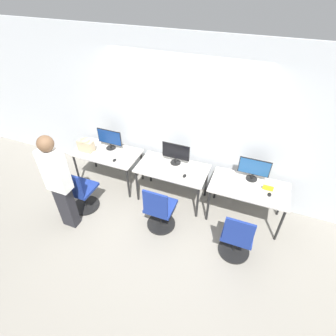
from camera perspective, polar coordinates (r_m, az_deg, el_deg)
name	(u,v)px	position (r m, az deg, el deg)	size (l,w,h in m)	color
ground_plane	(165,209)	(4.81, -0.60, -8.98)	(20.00, 20.00, 0.00)	gray
wall_back	(182,121)	(4.55, 3.12, 10.23)	(12.00, 0.05, 2.80)	#B7BCC1
desk_left	(107,155)	(5.12, -13.04, 2.70)	(1.24, 0.67, 0.71)	#BCB7AD
monitor_left	(110,139)	(5.07, -12.60, 6.27)	(0.50, 0.19, 0.39)	black
keyboard_left	(102,156)	(4.97, -14.16, 2.46)	(0.44, 0.15, 0.02)	silver
mouse_left	(115,160)	(4.82, -11.57, 1.70)	(0.06, 0.09, 0.03)	black
office_chair_left	(81,193)	(4.81, -18.50, -5.18)	(0.48, 0.48, 0.91)	black
person_left	(58,181)	(4.25, -22.80, -2.61)	(0.36, 0.23, 1.73)	#232328
desk_center	(172,171)	(4.61, 0.92, -0.74)	(1.24, 0.67, 0.71)	#BCB7AD
monitor_center	(176,153)	(4.56, 1.70, 3.29)	(0.50, 0.19, 0.39)	black
keyboard_center	(169,172)	(4.45, 0.29, -0.96)	(0.44, 0.15, 0.02)	silver
mouse_center	(185,176)	(4.38, 3.62, -1.71)	(0.06, 0.09, 0.03)	black
office_chair_center	(159,211)	(4.27, -1.87, -9.40)	(0.48, 0.48, 0.91)	black
desk_right	(249,190)	(4.43, 17.14, -4.67)	(1.24, 0.67, 0.71)	#BCB7AD
monitor_right	(254,169)	(4.42, 18.20, -0.14)	(0.50, 0.19, 0.39)	black
keyboard_right	(249,190)	(4.32, 17.21, -4.51)	(0.44, 0.15, 0.02)	silver
mouse_right	(269,194)	(4.33, 21.22, -5.40)	(0.06, 0.09, 0.03)	black
office_chair_right	(237,238)	(4.06, 14.72, -14.60)	(0.48, 0.48, 0.91)	black
handbag	(86,146)	(5.15, -17.40, 4.63)	(0.30, 0.18, 0.25)	tan
placard_right	(268,188)	(4.40, 20.94, -4.09)	(0.16, 0.03, 0.08)	yellow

